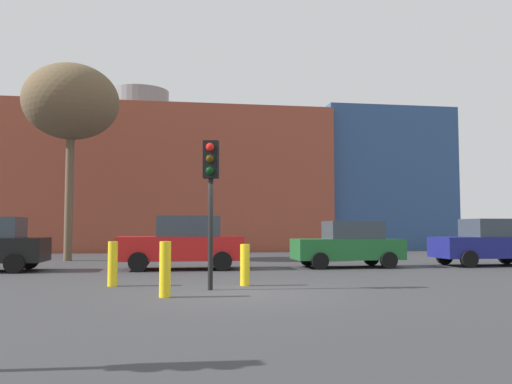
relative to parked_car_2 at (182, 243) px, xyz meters
name	(u,v)px	position (x,y,z in m)	size (l,w,h in m)	color
ground_plane	(241,293)	(1.16, -7.17, -0.93)	(200.00, 200.00, 0.00)	#38383A
building_backdrop	(139,182)	(-2.65, 18.83, 3.69)	(41.89, 11.68, 10.99)	#9E4733
parked_car_2	(182,243)	(0.00, 0.00, 0.00)	(4.32, 2.12, 1.87)	red
parked_car_3	(348,244)	(6.09, 0.00, -0.08)	(3.94, 1.94, 1.71)	#1E662D
parked_car_4	(490,242)	(11.77, 0.00, -0.04)	(4.15, 2.04, 1.80)	navy
traffic_light_island	(211,180)	(0.53, -6.49, 1.67)	(0.41, 0.39, 3.54)	black
bare_tree_0	(71,103)	(-4.91, 5.76, 6.15)	(4.25, 4.25, 8.83)	brown
bollard_yellow_0	(165,269)	(-0.51, -7.67, -0.34)	(0.24, 0.24, 1.17)	yellow
bollard_yellow_1	(245,265)	(1.46, -5.67, -0.41)	(0.24, 0.24, 1.05)	yellow
bollard_yellow_2	(113,264)	(-1.83, -5.26, -0.37)	(0.24, 0.24, 1.12)	yellow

